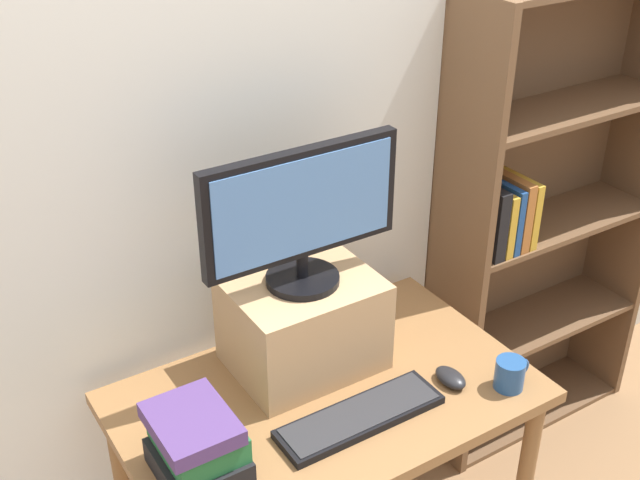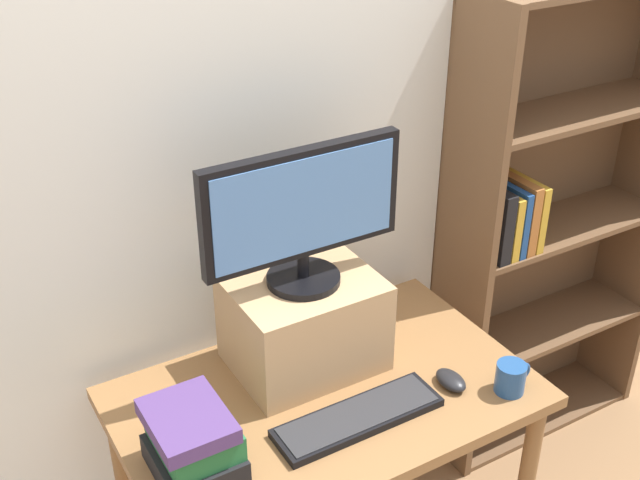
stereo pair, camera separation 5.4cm
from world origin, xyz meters
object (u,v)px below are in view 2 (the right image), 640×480
at_px(desk, 326,420).
at_px(computer_monitor, 303,212).
at_px(keyboard, 358,417).
at_px(bookshelf_unit, 546,223).
at_px(riser_box, 304,323).
at_px(coffee_mug, 511,378).
at_px(computer_mouse, 451,380).
at_px(book_stack, 193,442).

bearing_deg(desk, computer_monitor, 83.59).
height_order(desk, keyboard, keyboard).
bearing_deg(desk, bookshelf_unit, 15.17).
distance_m(desk, computer_monitor, 0.60).
relative_size(bookshelf_unit, riser_box, 4.29).
bearing_deg(computer_monitor, keyboard, -90.30).
xyz_separation_m(keyboard, coffee_mug, (0.42, -0.11, 0.03)).
relative_size(computer_mouse, coffee_mug, 0.95).
bearing_deg(coffee_mug, keyboard, 165.80).
distance_m(desk, keyboard, 0.18).
relative_size(keyboard, coffee_mug, 4.14).
distance_m(riser_box, keyboard, 0.31).
distance_m(keyboard, coffee_mug, 0.43).
bearing_deg(keyboard, computer_mouse, -1.76).
xyz_separation_m(computer_monitor, keyboard, (-0.00, -0.28, -0.47)).
bearing_deg(bookshelf_unit, computer_mouse, -150.16).
relative_size(computer_monitor, computer_mouse, 5.40).
distance_m(computer_monitor, book_stack, 0.62).
bearing_deg(bookshelf_unit, computer_monitor, -172.14).
bearing_deg(coffee_mug, bookshelf_unit, 39.97).
height_order(bookshelf_unit, book_stack, bookshelf_unit).
height_order(riser_box, coffee_mug, riser_box).
bearing_deg(coffee_mug, computer_mouse, 142.20).
relative_size(keyboard, book_stack, 2.00).
xyz_separation_m(riser_box, computer_monitor, (0.00, -0.00, 0.35)).
bearing_deg(desk, computer_mouse, -25.48).
xyz_separation_m(computer_mouse, coffee_mug, (0.13, -0.10, 0.03)).
relative_size(desk, riser_box, 2.79).
bearing_deg(book_stack, riser_box, 27.90).
bearing_deg(keyboard, bookshelf_unit, 22.07).
xyz_separation_m(bookshelf_unit, coffee_mug, (-0.64, -0.54, -0.05)).
relative_size(computer_monitor, book_stack, 2.47).
bearing_deg(coffee_mug, computer_monitor, 137.04).
bearing_deg(book_stack, coffee_mug, -10.95).
bearing_deg(bookshelf_unit, coffee_mug, -140.03).
bearing_deg(computer_monitor, computer_mouse, -44.93).
bearing_deg(riser_box, keyboard, -90.30).
bearing_deg(book_stack, desk, 11.06).
height_order(riser_box, book_stack, riser_box).
distance_m(computer_monitor, computer_mouse, 0.62).
xyz_separation_m(riser_box, coffee_mug, (0.42, -0.39, -0.09)).
xyz_separation_m(computer_monitor, computer_mouse, (0.29, -0.29, -0.46)).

